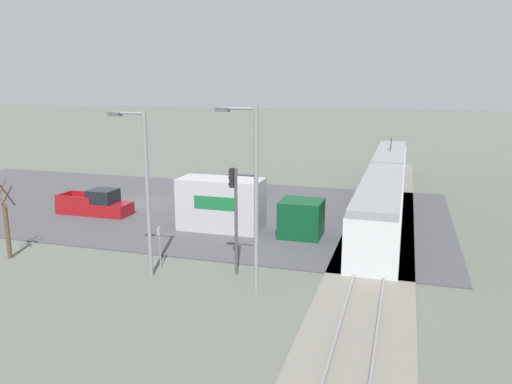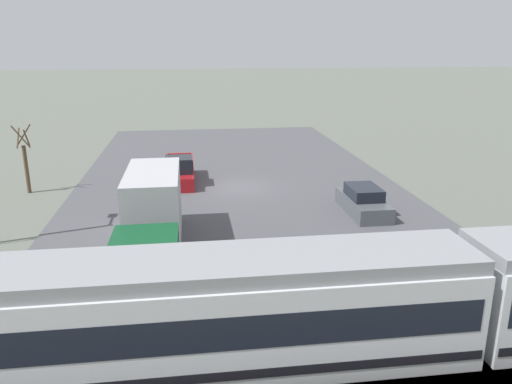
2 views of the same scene
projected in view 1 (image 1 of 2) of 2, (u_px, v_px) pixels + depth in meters
ground_plane at (144, 205)px, 39.90m from camera, size 320.00×320.00×0.00m
road_surface at (144, 204)px, 39.89m from camera, size 21.19×46.55×0.08m
rail_bed at (381, 222)px, 34.65m from camera, size 54.13×4.40×0.22m
light_rail_tram at (386, 185)px, 39.13m from camera, size 31.83×2.79×4.50m
box_truck at (240, 207)px, 32.24m from camera, size 2.43×9.40×3.40m
pickup_truck at (96, 205)px, 36.64m from camera, size 1.91×5.49×1.88m
sedan_car_0 at (239, 185)px, 44.01m from camera, size 1.86×4.52×1.49m
traffic_light_pole at (235, 207)px, 24.67m from camera, size 0.28×0.47×5.45m
street_tree at (7, 224)px, 27.31m from camera, size 1.03×0.86×4.34m
street_lamp_near_crossing at (252, 189)px, 22.23m from camera, size 0.36×1.95×8.55m
street_lamp_mid_block at (143, 183)px, 24.21m from camera, size 0.36×1.95×8.23m
no_parking_sign at (160, 243)px, 26.02m from camera, size 0.32×0.08×2.21m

